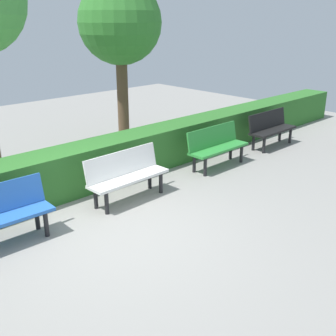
% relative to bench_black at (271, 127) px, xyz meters
% --- Properties ---
extents(ground_plane, '(20.70, 20.70, 0.00)m').
position_rel_bench_black_xyz_m(ground_plane, '(5.45, 0.87, -0.48)').
color(ground_plane, gray).
extents(bench_black, '(1.48, 0.46, 0.86)m').
position_rel_bench_black_xyz_m(bench_black, '(0.00, 0.00, 0.00)').
color(bench_black, black).
rests_on(bench_black, ground_plane).
extents(bench_green, '(1.51, 0.46, 0.86)m').
position_rel_bench_black_xyz_m(bench_green, '(2.12, 0.04, 0.00)').
color(bench_green, '#2D8C38').
rests_on(bench_green, ground_plane).
extents(bench_white, '(1.54, 0.50, 0.86)m').
position_rel_bench_black_xyz_m(bench_white, '(4.57, 0.06, 0.00)').
color(bench_white, white).
rests_on(bench_white, ground_plane).
extents(hedge_row, '(16.70, 0.72, 0.83)m').
position_rel_bench_black_xyz_m(hedge_row, '(4.43, -0.88, -0.06)').
color(hedge_row, '#2D6B28').
rests_on(hedge_row, ground_plane).
extents(tree_near, '(2.01, 2.01, 3.93)m').
position_rel_bench_black_xyz_m(tree_near, '(2.29, -2.95, 2.40)').
color(tree_near, brown).
rests_on(tree_near, ground_plane).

